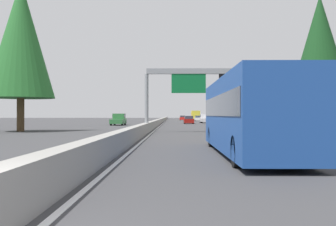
{
  "coord_description": "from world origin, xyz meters",
  "views": [
    {
      "loc": [
        -4.1,
        -2.16,
        1.63
      ],
      "look_at": [
        64.19,
        -1.33,
        1.98
      ],
      "focal_mm": 41.97,
      "sensor_mm": 36.0,
      "label": 1
    }
  ],
  "objects": [
    {
      "name": "ground_plane",
      "position": [
        60.0,
        0.0,
        0.0
      ],
      "size": [
        320.0,
        320.0,
        0.0
      ],
      "primitive_type": "plane",
      "color": "#38383A"
    },
    {
      "name": "median_barrier",
      "position": [
        80.0,
        0.3,
        0.45
      ],
      "size": [
        180.0,
        0.56,
        0.9
      ],
      "primitive_type": "cube",
      "color": "gray",
      "rests_on": "ground"
    },
    {
      "name": "shoulder_stripe_right",
      "position": [
        70.0,
        -11.52,
        0.01
      ],
      "size": [
        160.0,
        0.16,
        0.01
      ],
      "primitive_type": "cube",
      "color": "silver",
      "rests_on": "ground"
    },
    {
      "name": "shoulder_stripe_median",
      "position": [
        70.0,
        -0.25,
        0.01
      ],
      "size": [
        160.0,
        0.16,
        0.01
      ],
      "primitive_type": "cube",
      "color": "silver",
      "rests_on": "ground"
    },
    {
      "name": "sign_gantry_overhead",
      "position": [
        32.63,
        -6.04,
        4.76
      ],
      "size": [
        0.5,
        12.68,
        5.99
      ],
      "color": "gray",
      "rests_on": "ground"
    },
    {
      "name": "bus_mid_center",
      "position": [
        12.11,
        -5.26,
        1.72
      ],
      "size": [
        11.5,
        2.55,
        3.1
      ],
      "color": "#1E4793",
      "rests_on": "ground"
    },
    {
      "name": "minivan_far_left",
      "position": [
        22.88,
        -8.94,
        0.95
      ],
      "size": [
        5.0,
        1.95,
        1.69
      ],
      "color": "maroon",
      "rests_on": "ground"
    },
    {
      "name": "pickup_distant_a",
      "position": [
        77.84,
        -8.92,
        0.91
      ],
      "size": [
        5.6,
        2.0,
        1.86
      ],
      "color": "silver",
      "rests_on": "ground"
    },
    {
      "name": "sedan_mid_right",
      "position": [
        105.01,
        -9.18,
        0.68
      ],
      "size": [
        4.4,
        1.8,
        1.47
      ],
      "color": "white",
      "rests_on": "ground"
    },
    {
      "name": "box_truck_distant_b",
      "position": [
        118.08,
        -9.24,
        1.61
      ],
      "size": [
        8.5,
        2.4,
        2.95
      ],
      "color": "gold",
      "rests_on": "ground"
    },
    {
      "name": "sedan_far_center",
      "position": [
        119.5,
        -5.24,
        0.68
      ],
      "size": [
        4.4,
        1.8,
        1.47
      ],
      "color": "red",
      "rests_on": "ground"
    },
    {
      "name": "sedan_near_right",
      "position": [
        69.38,
        -5.16,
        0.68
      ],
      "size": [
        4.4,
        1.8,
        1.47
      ],
      "color": "maroon",
      "rests_on": "ground"
    },
    {
      "name": "oncoming_near",
      "position": [
        58.82,
        6.55,
        0.91
      ],
      "size": [
        5.6,
        2.0,
        1.86
      ],
      "rotation": [
        0.0,
        0.0,
        3.14
      ],
      "color": "#2D6B38",
      "rests_on": "ground"
    },
    {
      "name": "conifer_right_near",
      "position": [
        38.19,
        -17.98,
        8.87
      ],
      "size": [
        6.42,
        6.42,
        14.59
      ],
      "color": "#4C3823",
      "rests_on": "ground"
    },
    {
      "name": "conifer_right_mid",
      "position": [
        71.45,
        -15.78,
        5.73
      ],
      "size": [
        4.15,
        4.15,
        9.43
      ],
      "color": "#4C3823",
      "rests_on": "ground"
    },
    {
      "name": "conifer_right_far",
      "position": [
        87.0,
        -19.43,
        8.43
      ],
      "size": [
        6.1,
        6.1,
        13.86
      ],
      "color": "#4C3823",
      "rests_on": "ground"
    },
    {
      "name": "conifer_right_distant",
      "position": [
        109.99,
        -20.92,
        5.45
      ],
      "size": [
        3.95,
        3.95,
        8.99
      ],
      "color": "#4C3823",
      "rests_on": "ground"
    },
    {
      "name": "conifer_left_near",
      "position": [
        34.6,
        12.95,
        9.18
      ],
      "size": [
        6.64,
        6.64,
        15.09
      ],
      "color": "#4C3823",
      "rests_on": "ground"
    }
  ]
}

